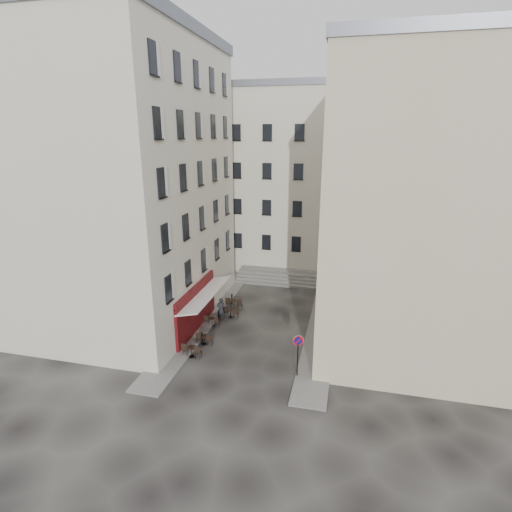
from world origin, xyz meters
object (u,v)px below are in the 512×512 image
(bistro_table_b, at_px, (205,339))
(pedestrian, at_px, (221,309))
(no_parking_sign, at_px, (298,348))
(bistro_table_a, at_px, (192,351))

(bistro_table_b, distance_m, pedestrian, 3.87)
(no_parking_sign, relative_size, bistro_table_a, 2.08)
(no_parking_sign, xyz_separation_m, pedestrian, (-6.79, 6.21, -1.01))
(no_parking_sign, distance_m, bistro_table_b, 7.27)
(bistro_table_a, height_order, bistro_table_b, bistro_table_a)
(bistro_table_b, height_order, pedestrian, pedestrian)
(pedestrian, bearing_deg, bistro_table_b, 70.92)
(no_parking_sign, distance_m, pedestrian, 9.26)
(bistro_table_a, bearing_deg, bistro_table_b, 83.11)
(bistro_table_a, relative_size, pedestrian, 0.71)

